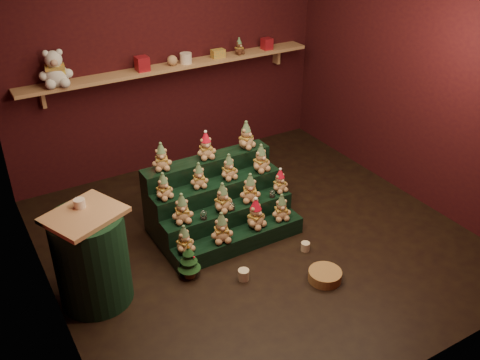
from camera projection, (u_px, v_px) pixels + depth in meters
ground at (257, 239)px, 5.48m from camera, size 4.00×4.00×0.00m
back_wall at (167, 54)px, 6.31m from camera, size 4.00×0.10×2.80m
front_wall at (439, 224)px, 3.25m from camera, size 4.00×0.10×2.80m
left_wall at (21, 167)px, 3.88m from camera, size 0.10×4.00×2.80m
right_wall at (422, 74)px, 5.69m from camera, size 0.10×4.00×2.80m
back_shelf at (173, 67)px, 6.23m from camera, size 3.60×0.26×0.24m
riser_tier_front at (239, 241)px, 5.30m from camera, size 1.40×0.22×0.18m
riser_tier_midfront at (228, 222)px, 5.42m from camera, size 1.40×0.22×0.36m
riser_tier_midback at (218, 205)px, 5.54m from camera, size 1.40×0.22×0.54m
riser_tier_back at (208, 188)px, 5.66m from camera, size 1.40×0.22×0.72m
teddy_0 at (184, 239)px, 4.94m from camera, size 0.25×0.24×0.28m
teddy_1 at (222, 227)px, 5.08m from camera, size 0.26×0.25×0.31m
teddy_2 at (256, 213)px, 5.28m from camera, size 0.28×0.27×0.31m
teddy_3 at (281, 207)px, 5.41m from camera, size 0.24×0.23×0.28m
teddy_4 at (182, 208)px, 5.05m from camera, size 0.25×0.23×0.29m
teddy_5 at (223, 197)px, 5.21m from camera, size 0.26×0.25×0.30m
teddy_6 at (250, 188)px, 5.37m from camera, size 0.27×0.26×0.30m
teddy_7 at (280, 181)px, 5.54m from camera, size 0.19×0.18×0.25m
teddy_8 at (163, 186)px, 5.08m from camera, size 0.23×0.22×0.26m
teddy_9 at (199, 175)px, 5.27m from camera, size 0.22×0.20×0.26m
teddy_10 at (229, 167)px, 5.41m from camera, size 0.20×0.18×0.27m
teddy_11 at (261, 158)px, 5.55m from camera, size 0.24×0.22×0.29m
teddy_12 at (161, 157)px, 5.21m from camera, size 0.24×0.23×0.28m
teddy_13 at (206, 146)px, 5.41m from camera, size 0.22×0.21×0.28m
teddy_14 at (246, 135)px, 5.61m from camera, size 0.27×0.26×0.29m
snow_globe_a at (204, 215)px, 5.13m from camera, size 0.07×0.07×0.09m
snow_globe_b at (232, 206)px, 5.27m from camera, size 0.06×0.06×0.08m
snow_globe_c at (272, 194)px, 5.48m from camera, size 0.06×0.06×0.08m
side_table at (92, 258)px, 4.50m from camera, size 0.73×0.68×0.89m
table_ornament at (80, 203)px, 4.33m from camera, size 0.09×0.09×0.07m
mini_christmas_tree at (189, 261)px, 4.89m from camera, size 0.21×0.21×0.36m
mug_left at (244, 275)px, 4.91m from camera, size 0.10×0.10×0.10m
mug_right at (305, 246)px, 5.29m from camera, size 0.09×0.09×0.09m
wicker_basket at (325, 276)px, 4.90m from camera, size 0.40×0.40×0.10m
white_bear at (54, 63)px, 5.49m from camera, size 0.39×0.37×0.48m
brown_bear at (239, 46)px, 6.53m from camera, size 0.17×0.16×0.20m
gift_tin_red_a at (142, 64)px, 5.99m from camera, size 0.14×0.14×0.16m
gift_tin_cream at (186, 58)px, 6.24m from camera, size 0.14×0.14×0.12m
gift_tin_red_b at (267, 44)px, 6.73m from camera, size 0.12×0.12×0.14m
shelf_plush_ball at (172, 60)px, 6.17m from camera, size 0.12×0.12×0.12m
scarf_gift_box at (218, 54)px, 6.44m from camera, size 0.16×0.10×0.10m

